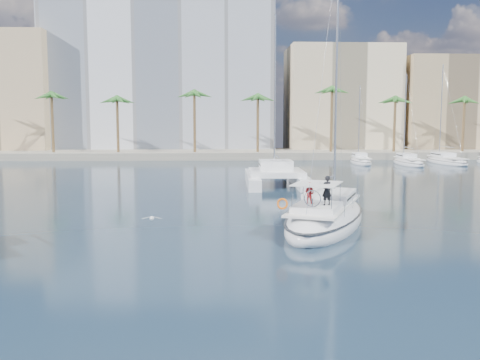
{
  "coord_description": "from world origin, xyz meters",
  "views": [
    {
      "loc": [
        -1.23,
        -31.57,
        6.65
      ],
      "look_at": [
        0.13,
        1.5,
        2.86
      ],
      "focal_mm": 40.0,
      "sensor_mm": 36.0,
      "label": 1
    }
  ],
  "objects": [
    {
      "name": "palm_centre",
      "position": [
        0.0,
        57.0,
        10.28
      ],
      "size": [
        3.6,
        3.6,
        12.3
      ],
      "color": "brown",
      "rests_on": "ground"
    },
    {
      "name": "catamaran",
      "position": [
        4.59,
        21.96,
        1.14
      ],
      "size": [
        6.17,
        11.93,
        17.23
      ],
      "rotation": [
        0.0,
        0.0,
        -0.02
      ],
      "color": "silver",
      "rests_on": "ground"
    },
    {
      "name": "main_sloop",
      "position": [
        5.43,
        0.81,
        0.56
      ],
      "size": [
        8.74,
        13.51,
        19.18
      ],
      "rotation": [
        0.0,
        0.0,
        -0.39
      ],
      "color": "silver",
      "rests_on": "ground"
    },
    {
      "name": "building_beige",
      "position": [
        22.0,
        70.0,
        10.0
      ],
      "size": [
        20.0,
        14.0,
        20.0
      ],
      "primitive_type": "cube",
      "color": "beige",
      "rests_on": "ground"
    },
    {
      "name": "palm_left",
      "position": [
        -34.0,
        57.0,
        10.28
      ],
      "size": [
        3.6,
        3.6,
        12.3
      ],
      "color": "brown",
      "rests_on": "ground"
    },
    {
      "name": "moored_yacht_a",
      "position": [
        20.0,
        47.0,
        0.0
      ],
      "size": [
        3.37,
        9.52,
        11.9
      ],
      "primitive_type": null,
      "rotation": [
        0.0,
        0.0,
        -0.07
      ],
      "color": "silver",
      "rests_on": "ground"
    },
    {
      "name": "quay",
      "position": [
        0.0,
        61.0,
        0.6
      ],
      "size": [
        120.0,
        14.0,
        1.2
      ],
      "primitive_type": "cube",
      "color": "gray",
      "rests_on": "ground"
    },
    {
      "name": "palm_right",
      "position": [
        34.0,
        57.0,
        10.28
      ],
      "size": [
        3.6,
        3.6,
        12.3
      ],
      "color": "brown",
      "rests_on": "ground"
    },
    {
      "name": "ground",
      "position": [
        0.0,
        0.0,
        0.0
      ],
      "size": [
        160.0,
        160.0,
        0.0
      ],
      "primitive_type": "plane",
      "color": "black",
      "rests_on": "ground"
    },
    {
      "name": "moored_yacht_b",
      "position": [
        26.5,
        45.0,
        0.0
      ],
      "size": [
        3.32,
        10.83,
        13.72
      ],
      "primitive_type": null,
      "rotation": [
        0.0,
        0.0,
        -0.02
      ],
      "color": "silver",
      "rests_on": "ground"
    },
    {
      "name": "building_modern",
      "position": [
        -12.0,
        73.0,
        14.0
      ],
      "size": [
        42.0,
        16.0,
        28.0
      ],
      "primitive_type": "cube",
      "color": "silver",
      "rests_on": "ground"
    },
    {
      "name": "seagull",
      "position": [
        -5.2,
        0.02,
        0.76
      ],
      "size": [
        1.19,
        0.51,
        0.22
      ],
      "color": "silver",
      "rests_on": "ground"
    },
    {
      "name": "moored_yacht_c",
      "position": [
        33.0,
        47.0,
        0.0
      ],
      "size": [
        3.98,
        12.33,
        15.54
      ],
      "primitive_type": null,
      "rotation": [
        0.0,
        0.0,
        0.03
      ],
      "color": "silver",
      "rests_on": "ground"
    },
    {
      "name": "building_tan_right",
      "position": [
        42.0,
        68.0,
        9.0
      ],
      "size": [
        18.0,
        12.0,
        18.0
      ],
      "primitive_type": "cube",
      "color": "tan",
      "rests_on": "ground"
    }
  ]
}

